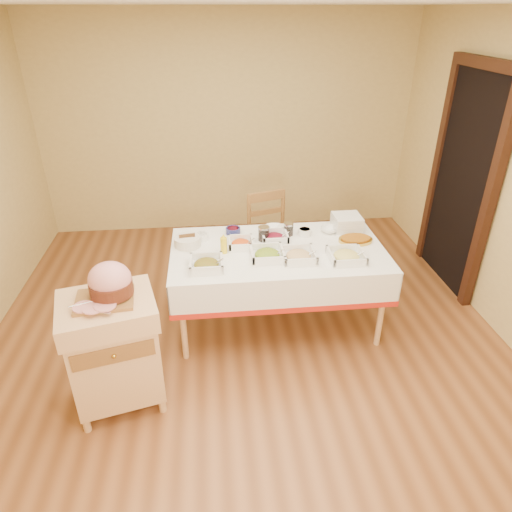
{
  "coord_description": "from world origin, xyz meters",
  "views": [
    {
      "loc": [
        -0.25,
        -3.11,
        2.57
      ],
      "look_at": [
        0.1,
        0.2,
        0.76
      ],
      "focal_mm": 32.0,
      "sensor_mm": 36.0,
      "label": 1
    }
  ],
  "objects_px": {
    "dining_table": "(277,265)",
    "plate_stack": "(347,222)",
    "ham_on_board": "(109,284)",
    "dining_chair": "(272,241)",
    "mustard_bottle": "(224,244)",
    "bread_basket": "(187,241)",
    "preserve_jar_right": "(288,230)",
    "preserve_jar_left": "(264,234)",
    "butcher_cart": "(114,347)",
    "brass_platter": "(355,239)"
  },
  "relations": [
    {
      "from": "dining_table",
      "to": "brass_platter",
      "type": "height_order",
      "value": "brass_platter"
    },
    {
      "from": "bread_basket",
      "to": "plate_stack",
      "type": "bearing_deg",
      "value": 7.13
    },
    {
      "from": "dining_table",
      "to": "preserve_jar_right",
      "type": "xyz_separation_m",
      "value": [
        0.13,
        0.26,
        0.21
      ]
    },
    {
      "from": "ham_on_board",
      "to": "dining_chair",
      "type": "bearing_deg",
      "value": 49.22
    },
    {
      "from": "preserve_jar_left",
      "to": "preserve_jar_right",
      "type": "height_order",
      "value": "preserve_jar_left"
    },
    {
      "from": "mustard_bottle",
      "to": "brass_platter",
      "type": "height_order",
      "value": "mustard_bottle"
    },
    {
      "from": "preserve_jar_left",
      "to": "preserve_jar_right",
      "type": "distance_m",
      "value": 0.25
    },
    {
      "from": "dining_chair",
      "to": "plate_stack",
      "type": "distance_m",
      "value": 0.8
    },
    {
      "from": "mustard_bottle",
      "to": "brass_platter",
      "type": "xyz_separation_m",
      "value": [
        1.16,
        0.09,
        -0.06
      ]
    },
    {
      "from": "preserve_jar_right",
      "to": "bread_basket",
      "type": "relative_size",
      "value": 0.5
    },
    {
      "from": "dining_table",
      "to": "plate_stack",
      "type": "distance_m",
      "value": 0.8
    },
    {
      "from": "butcher_cart",
      "to": "brass_platter",
      "type": "relative_size",
      "value": 2.92
    },
    {
      "from": "bread_basket",
      "to": "brass_platter",
      "type": "bearing_deg",
      "value": -2.84
    },
    {
      "from": "plate_stack",
      "to": "brass_platter",
      "type": "height_order",
      "value": "plate_stack"
    },
    {
      "from": "dining_table",
      "to": "mustard_bottle",
      "type": "bearing_deg",
      "value": -177.57
    },
    {
      "from": "preserve_jar_left",
      "to": "mustard_bottle",
      "type": "xyz_separation_m",
      "value": [
        -0.36,
        -0.2,
        0.02
      ]
    },
    {
      "from": "mustard_bottle",
      "to": "bread_basket",
      "type": "relative_size",
      "value": 0.76
    },
    {
      "from": "butcher_cart",
      "to": "brass_platter",
      "type": "xyz_separation_m",
      "value": [
        1.97,
        0.91,
        0.28
      ]
    },
    {
      "from": "plate_stack",
      "to": "preserve_jar_right",
      "type": "bearing_deg",
      "value": -173.46
    },
    {
      "from": "plate_stack",
      "to": "butcher_cart",
      "type": "bearing_deg",
      "value": -149.29
    },
    {
      "from": "bread_basket",
      "to": "ham_on_board",
      "type": "bearing_deg",
      "value": -116.05
    },
    {
      "from": "dining_table",
      "to": "bread_basket",
      "type": "xyz_separation_m",
      "value": [
        -0.77,
        0.14,
        0.2
      ]
    },
    {
      "from": "dining_table",
      "to": "ham_on_board",
      "type": "xyz_separation_m",
      "value": [
        -1.23,
        -0.81,
        0.39
      ]
    },
    {
      "from": "dining_chair",
      "to": "preserve_jar_right",
      "type": "xyz_separation_m",
      "value": [
        0.09,
        -0.41,
        0.31
      ]
    },
    {
      "from": "dining_table",
      "to": "bread_basket",
      "type": "relative_size",
      "value": 7.95
    },
    {
      "from": "dining_table",
      "to": "bread_basket",
      "type": "distance_m",
      "value": 0.81
    },
    {
      "from": "ham_on_board",
      "to": "bread_basket",
      "type": "distance_m",
      "value": 1.08
    },
    {
      "from": "mustard_bottle",
      "to": "bread_basket",
      "type": "height_order",
      "value": "mustard_bottle"
    },
    {
      "from": "dining_chair",
      "to": "bread_basket",
      "type": "bearing_deg",
      "value": -146.93
    },
    {
      "from": "preserve_jar_right",
      "to": "mustard_bottle",
      "type": "distance_m",
      "value": 0.66
    },
    {
      "from": "dining_table",
      "to": "preserve_jar_right",
      "type": "distance_m",
      "value": 0.36
    },
    {
      "from": "ham_on_board",
      "to": "butcher_cart",
      "type": "bearing_deg",
      "value": -141.87
    },
    {
      "from": "preserve_jar_right",
      "to": "dining_table",
      "type": "bearing_deg",
      "value": -117.23
    },
    {
      "from": "butcher_cart",
      "to": "dining_chair",
      "type": "height_order",
      "value": "dining_chair"
    },
    {
      "from": "plate_stack",
      "to": "brass_platter",
      "type": "distance_m",
      "value": 0.26
    },
    {
      "from": "dining_table",
      "to": "mustard_bottle",
      "type": "height_order",
      "value": "mustard_bottle"
    },
    {
      "from": "preserve_jar_left",
      "to": "brass_platter",
      "type": "xyz_separation_m",
      "value": [
        0.8,
        -0.11,
        -0.04
      ]
    },
    {
      "from": "dining_chair",
      "to": "brass_platter",
      "type": "distance_m",
      "value": 0.93
    },
    {
      "from": "preserve_jar_left",
      "to": "plate_stack",
      "type": "xyz_separation_m",
      "value": [
        0.79,
        0.15,
        0.01
      ]
    },
    {
      "from": "plate_stack",
      "to": "bread_basket",
      "type": "bearing_deg",
      "value": -172.87
    },
    {
      "from": "preserve_jar_left",
      "to": "preserve_jar_right",
      "type": "bearing_deg",
      "value": 19.63
    },
    {
      "from": "butcher_cart",
      "to": "ham_on_board",
      "type": "xyz_separation_m",
      "value": [
        0.04,
        0.03,
        0.49
      ]
    },
    {
      "from": "ham_on_board",
      "to": "dining_table",
      "type": "bearing_deg",
      "value": 33.33
    },
    {
      "from": "ham_on_board",
      "to": "preserve_jar_right",
      "type": "xyz_separation_m",
      "value": [
        1.37,
        1.07,
        -0.18
      ]
    },
    {
      "from": "dining_table",
      "to": "dining_chair",
      "type": "xyz_separation_m",
      "value": [
        0.04,
        0.67,
        -0.1
      ]
    },
    {
      "from": "dining_table",
      "to": "mustard_bottle",
      "type": "xyz_separation_m",
      "value": [
        -0.46,
        -0.02,
        0.24
      ]
    },
    {
      "from": "butcher_cart",
      "to": "preserve_jar_left",
      "type": "xyz_separation_m",
      "value": [
        1.17,
        1.02,
        0.32
      ]
    },
    {
      "from": "preserve_jar_left",
      "to": "bread_basket",
      "type": "relative_size",
      "value": 0.57
    },
    {
      "from": "dining_chair",
      "to": "preserve_jar_right",
      "type": "relative_size",
      "value": 8.47
    },
    {
      "from": "dining_table",
      "to": "mustard_bottle",
      "type": "relative_size",
      "value": 10.51
    }
  ]
}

